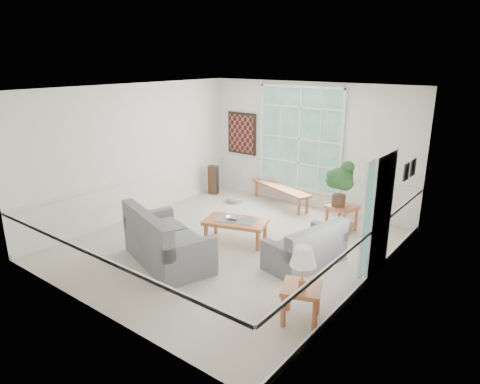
# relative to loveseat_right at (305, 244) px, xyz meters

# --- Properties ---
(floor) EXTENTS (5.50, 6.00, 0.01)m
(floor) POSITION_rel_loveseat_right_xyz_m (-1.59, -0.14, -0.40)
(floor) COLOR beige
(floor) RESTS_ON ground
(ceiling) EXTENTS (5.50, 6.00, 0.02)m
(ceiling) POSITION_rel_loveseat_right_xyz_m (-1.59, -0.14, 2.60)
(ceiling) COLOR white
(ceiling) RESTS_ON ground
(wall_back) EXTENTS (5.50, 0.02, 3.00)m
(wall_back) POSITION_rel_loveseat_right_xyz_m (-1.59, 2.86, 1.10)
(wall_back) COLOR white
(wall_back) RESTS_ON ground
(wall_front) EXTENTS (5.50, 0.02, 3.00)m
(wall_front) POSITION_rel_loveseat_right_xyz_m (-1.59, -3.14, 1.10)
(wall_front) COLOR white
(wall_front) RESTS_ON ground
(wall_left) EXTENTS (0.02, 6.00, 3.00)m
(wall_left) POSITION_rel_loveseat_right_xyz_m (-4.34, -0.14, 1.10)
(wall_left) COLOR white
(wall_left) RESTS_ON ground
(wall_right) EXTENTS (0.02, 6.00, 3.00)m
(wall_right) POSITION_rel_loveseat_right_xyz_m (1.16, -0.14, 1.10)
(wall_right) COLOR white
(wall_right) RESTS_ON ground
(window_back) EXTENTS (2.30, 0.08, 2.40)m
(window_back) POSITION_rel_loveseat_right_xyz_m (-1.79, 2.82, 1.25)
(window_back) COLOR white
(window_back) RESTS_ON wall_back
(entry_door) EXTENTS (0.08, 0.90, 2.10)m
(entry_door) POSITION_rel_loveseat_right_xyz_m (1.12, 0.46, 0.65)
(entry_door) COLOR white
(entry_door) RESTS_ON floor
(door_sidelight) EXTENTS (0.08, 0.26, 1.90)m
(door_sidelight) POSITION_rel_loveseat_right_xyz_m (1.12, -0.17, 0.75)
(door_sidelight) COLOR white
(door_sidelight) RESTS_ON wall_right
(wall_art) EXTENTS (0.90, 0.06, 1.10)m
(wall_art) POSITION_rel_loveseat_right_xyz_m (-3.54, 2.81, 1.20)
(wall_art) COLOR #57201B
(wall_art) RESTS_ON wall_back
(wall_frame_near) EXTENTS (0.04, 0.26, 0.32)m
(wall_frame_near) POSITION_rel_loveseat_right_xyz_m (1.12, 1.61, 1.15)
(wall_frame_near) COLOR black
(wall_frame_near) RESTS_ON wall_right
(wall_frame_far) EXTENTS (0.04, 0.26, 0.32)m
(wall_frame_far) POSITION_rel_loveseat_right_xyz_m (1.12, 2.01, 1.15)
(wall_frame_far) COLOR black
(wall_frame_far) RESTS_ON wall_right
(loveseat_right) EXTENTS (1.06, 1.59, 0.79)m
(loveseat_right) POSITION_rel_loveseat_right_xyz_m (0.00, 0.00, 0.00)
(loveseat_right) COLOR slate
(loveseat_right) RESTS_ON floor
(loveseat_front) EXTENTS (2.07, 1.51, 1.01)m
(loveseat_front) POSITION_rel_loveseat_right_xyz_m (-1.99, -1.41, 0.11)
(loveseat_front) COLOR slate
(loveseat_front) RESTS_ON floor
(coffee_table) EXTENTS (1.37, 1.02, 0.46)m
(coffee_table) POSITION_rel_loveseat_right_xyz_m (-1.57, 0.02, -0.17)
(coffee_table) COLOR #AA5B34
(coffee_table) RESTS_ON floor
(pewter_bowl) EXTENTS (0.40, 0.40, 0.08)m
(pewter_bowl) POSITION_rel_loveseat_right_xyz_m (-1.64, 0.04, 0.10)
(pewter_bowl) COLOR #A4A3A9
(pewter_bowl) RESTS_ON coffee_table
(window_bench) EXTENTS (1.95, 1.00, 0.45)m
(window_bench) POSITION_rel_loveseat_right_xyz_m (-2.10, 2.51, -0.17)
(window_bench) COLOR #AA5B34
(window_bench) RESTS_ON floor
(end_table) EXTENTS (0.65, 0.65, 0.54)m
(end_table) POSITION_rel_loveseat_right_xyz_m (-0.16, 1.87, -0.12)
(end_table) COLOR #AA5B34
(end_table) RESTS_ON floor
(houseplant) EXTENTS (0.75, 0.75, 0.98)m
(houseplant) POSITION_rel_loveseat_right_xyz_m (-0.23, 1.81, 0.64)
(houseplant) COLOR #224D23
(houseplant) RESTS_ON end_table
(side_table) EXTENTS (0.69, 0.69, 0.54)m
(side_table) POSITION_rel_loveseat_right_xyz_m (0.81, -1.55, -0.13)
(side_table) COLOR #AA5B34
(side_table) RESTS_ON floor
(table_lamp) EXTENTS (0.41, 0.41, 0.62)m
(table_lamp) POSITION_rel_loveseat_right_xyz_m (0.84, -1.61, 0.45)
(table_lamp) COLOR white
(table_lamp) RESTS_ON side_table
(pet_bed) EXTENTS (0.53, 0.53, 0.12)m
(pet_bed) POSITION_rel_loveseat_right_xyz_m (-3.10, 1.93, -0.33)
(pet_bed) COLOR gray
(pet_bed) RESTS_ON floor
(floor_speaker) EXTENTS (0.28, 0.24, 0.78)m
(floor_speaker) POSITION_rel_loveseat_right_xyz_m (-3.99, 2.15, -0.01)
(floor_speaker) COLOR #40291A
(floor_speaker) RESTS_ON floor
(cat) EXTENTS (0.36, 0.26, 0.16)m
(cat) POSITION_rel_loveseat_right_xyz_m (0.03, 0.52, 0.09)
(cat) COLOR black
(cat) RESTS_ON loveseat_right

